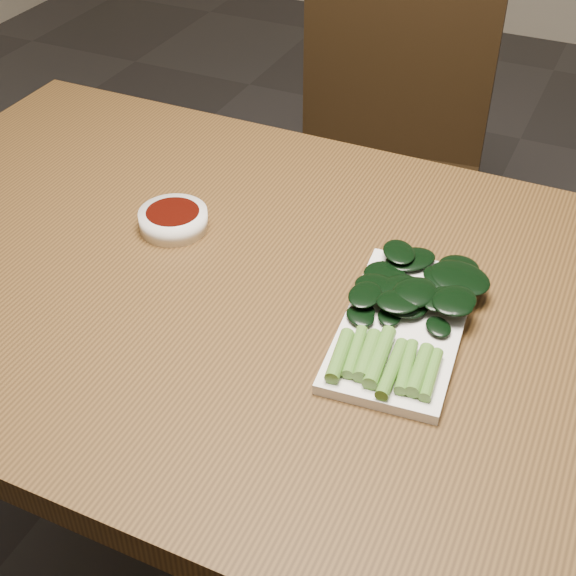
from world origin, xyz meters
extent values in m
cube|color=#4E3316|center=(0.00, 0.00, 0.73)|extent=(1.40, 0.80, 0.04)
cylinder|color=#4E3316|center=(-0.64, 0.34, 0.35)|extent=(0.05, 0.05, 0.71)
cube|color=black|center=(-0.15, 0.73, 0.43)|extent=(0.48, 0.48, 0.04)
cylinder|color=black|center=(-0.32, 0.53, 0.21)|extent=(0.04, 0.04, 0.41)
cylinder|color=black|center=(0.06, 0.57, 0.21)|extent=(0.04, 0.04, 0.41)
cylinder|color=black|center=(-0.36, 0.90, 0.21)|extent=(0.04, 0.04, 0.41)
cylinder|color=black|center=(0.01, 0.94, 0.21)|extent=(0.04, 0.04, 0.41)
cube|color=black|center=(-0.17, 0.93, 0.67)|extent=(0.44, 0.08, 0.44)
cylinder|color=white|center=(-0.22, 0.06, 0.76)|extent=(0.10, 0.10, 0.03)
cylinder|color=#340904|center=(-0.22, 0.06, 0.78)|extent=(0.08, 0.08, 0.00)
cube|color=white|center=(0.15, -0.02, 0.76)|extent=(0.17, 0.29, 0.01)
cylinder|color=#53872E|center=(0.10, -0.11, 0.77)|extent=(0.03, 0.08, 0.02)
cylinder|color=#53872E|center=(0.11, -0.10, 0.77)|extent=(0.03, 0.08, 0.01)
cylinder|color=#53872E|center=(0.13, -0.10, 0.77)|extent=(0.03, 0.08, 0.02)
cylinder|color=#53872E|center=(0.14, -0.09, 0.77)|extent=(0.03, 0.09, 0.02)
cylinder|color=#53872E|center=(0.16, -0.11, 0.77)|extent=(0.02, 0.09, 0.02)
cylinder|color=#53872E|center=(0.17, -0.10, 0.77)|extent=(0.03, 0.08, 0.01)
cylinder|color=#53872E|center=(0.19, -0.10, 0.77)|extent=(0.02, 0.08, 0.02)
cylinder|color=#53872E|center=(0.20, -0.10, 0.77)|extent=(0.02, 0.08, 0.01)
ellipsoid|color=black|center=(0.12, 0.10, 0.77)|extent=(0.08, 0.09, 0.01)
ellipsoid|color=black|center=(0.17, 0.07, 0.77)|extent=(0.08, 0.07, 0.01)
ellipsoid|color=black|center=(0.10, 0.10, 0.78)|extent=(0.07, 0.07, 0.01)
ellipsoid|color=black|center=(0.14, 0.00, 0.77)|extent=(0.06, 0.06, 0.01)
ellipsoid|color=black|center=(0.13, 0.00, 0.78)|extent=(0.07, 0.07, 0.01)
ellipsoid|color=black|center=(0.09, 0.00, 0.78)|extent=(0.04, 0.05, 0.01)
ellipsoid|color=black|center=(0.10, 0.06, 0.77)|extent=(0.08, 0.08, 0.01)
ellipsoid|color=black|center=(0.15, 0.00, 0.77)|extent=(0.04, 0.05, 0.01)
ellipsoid|color=black|center=(0.18, 0.11, 0.77)|extent=(0.08, 0.08, 0.01)
ellipsoid|color=black|center=(0.20, 0.02, 0.78)|extent=(0.05, 0.05, 0.01)
ellipsoid|color=black|center=(0.19, 0.03, 0.78)|extent=(0.07, 0.07, 0.01)
ellipsoid|color=black|center=(0.12, 0.03, 0.77)|extent=(0.07, 0.08, 0.02)
ellipsoid|color=black|center=(0.10, 0.02, 0.78)|extent=(0.07, 0.06, 0.01)
ellipsoid|color=black|center=(0.15, 0.02, 0.78)|extent=(0.06, 0.07, 0.01)
ellipsoid|color=black|center=(0.19, 0.08, 0.78)|extent=(0.10, 0.09, 0.01)
ellipsoid|color=black|center=(0.19, 0.07, 0.77)|extent=(0.05, 0.05, 0.01)
ellipsoid|color=black|center=(0.19, 0.10, 0.77)|extent=(0.05, 0.04, 0.01)
ellipsoid|color=black|center=(0.18, 0.03, 0.78)|extent=(0.06, 0.07, 0.01)
ellipsoid|color=black|center=(0.10, -0.03, 0.77)|extent=(0.03, 0.03, 0.01)
ellipsoid|color=black|center=(0.10, -0.03, 0.77)|extent=(0.05, 0.05, 0.01)
ellipsoid|color=black|center=(0.19, -0.01, 0.77)|extent=(0.05, 0.05, 0.01)
ellipsoid|color=black|center=(0.13, -0.02, 0.77)|extent=(0.04, 0.04, 0.01)
camera|label=1|loc=(0.32, -0.74, 1.41)|focal=50.00mm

